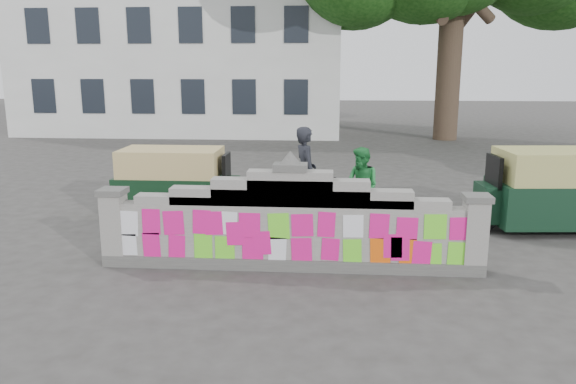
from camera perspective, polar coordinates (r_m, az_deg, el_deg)
name	(u,v)px	position (r m, az deg, el deg)	size (l,w,h in m)	color
ground	(290,268)	(9.61, 0.23, -7.73)	(100.00, 100.00, 0.00)	#383533
parapet_wall	(290,226)	(9.37, 0.23, -3.44)	(6.48, 0.44, 2.01)	#4C4C49
building	(192,54)	(31.92, -9.69, 13.61)	(16.00, 10.00, 8.90)	silver
cyclist_bike	(305,202)	(11.77, 1.76, -1.07)	(0.74, 2.14, 1.12)	black
cyclist_rider	(305,184)	(11.68, 1.77, 0.79)	(0.69, 0.46, 1.90)	black
pedestrian	(362,187)	(12.09, 7.48, 0.55)	(0.82, 0.64, 1.68)	#258A3E
rickshaw_left	(175,181)	(12.95, -11.37, 1.06)	(2.81, 1.31, 1.55)	black
rickshaw_right	(554,189)	(12.81, 25.44, 0.27)	(3.11, 1.63, 1.69)	black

